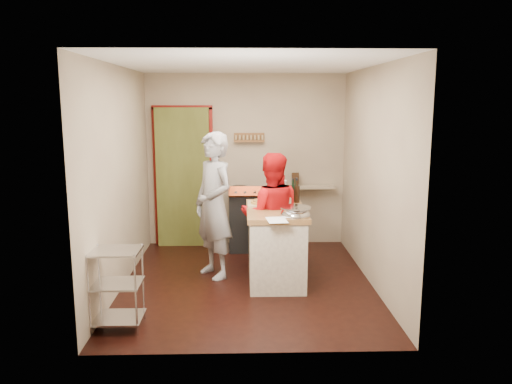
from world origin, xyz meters
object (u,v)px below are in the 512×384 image
stove (250,220)px  wire_shelving (117,285)px  island (276,242)px  person_red (271,215)px  person_stripe (214,206)px

stove → wire_shelving: bearing=-116.9°
island → person_red: person_red is taller
wire_shelving → person_stripe: size_ratio=0.44×
island → person_stripe: (-0.77, 0.16, 0.43)m
island → person_stripe: bearing=168.4°
stove → person_stripe: size_ratio=0.55×
stove → person_red: 1.26m
stove → person_red: person_red is taller
island → person_stripe: person_stripe is taller
stove → wire_shelving: 2.94m
person_stripe → person_red: (0.71, -0.02, -0.13)m
wire_shelving → person_stripe: 1.76m
stove → person_stripe: 1.34m
wire_shelving → island: island is taller
wire_shelving → person_red: 2.16m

